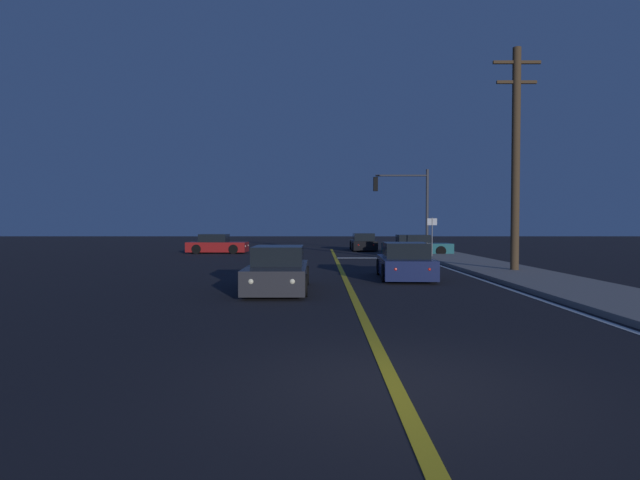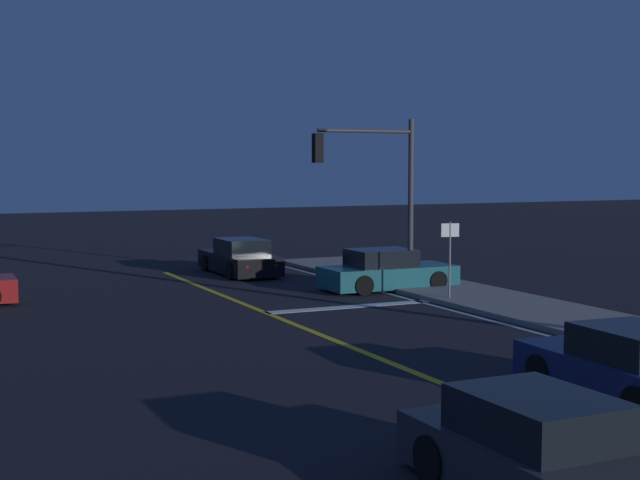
% 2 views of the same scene
% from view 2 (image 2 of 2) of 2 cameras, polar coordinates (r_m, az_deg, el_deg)
% --- Properties ---
extents(lane_line_center, '(0.20, 43.27, 0.01)m').
position_cam_2_polar(lane_line_center, '(15.87, 11.98, -10.44)').
color(lane_line_center, gold).
rests_on(lane_line_center, ground).
extents(stop_bar, '(5.18, 0.50, 0.01)m').
position_cam_2_polar(stop_bar, '(26.58, 1.83, -4.17)').
color(stop_bar, white).
rests_on(stop_bar, ground).
extents(car_lead_oncoming_teal, '(4.46, 1.97, 1.34)m').
position_cam_2_polar(car_lead_oncoming_teal, '(30.20, 4.15, -2.00)').
color(car_lead_oncoming_teal, '#195960').
rests_on(car_lead_oncoming_teal, ground).
extents(car_distant_tail_black, '(1.90, 4.67, 1.34)m').
position_cam_2_polar(car_distant_tail_black, '(34.44, -5.00, -1.16)').
color(car_distant_tail_black, black).
rests_on(car_distant_tail_black, ground).
extents(car_far_approaching_navy, '(2.04, 4.27, 1.34)m').
position_cam_2_polar(car_far_approaching_navy, '(16.98, 18.56, -7.59)').
color(car_far_approaching_navy, navy).
rests_on(car_far_approaching_navy, ground).
extents(car_following_oncoming_charcoal, '(1.87, 4.41, 1.34)m').
position_cam_2_polar(car_following_oncoming_charcoal, '(11.69, 13.96, -13.11)').
color(car_following_oncoming_charcoal, '#2D2D33').
rests_on(car_following_oncoming_charcoal, ground).
extents(traffic_signal_near_right, '(3.56, 0.28, 5.56)m').
position_cam_2_polar(traffic_signal_near_right, '(29.28, 3.52, 3.89)').
color(traffic_signal_near_right, '#38383D').
rests_on(traffic_signal_near_right, ground).
extents(street_sign_corner, '(0.55, 0.14, 2.42)m').
position_cam_2_polar(street_sign_corner, '(27.48, 8.07, -0.51)').
color(street_sign_corner, slate).
rests_on(street_sign_corner, ground).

